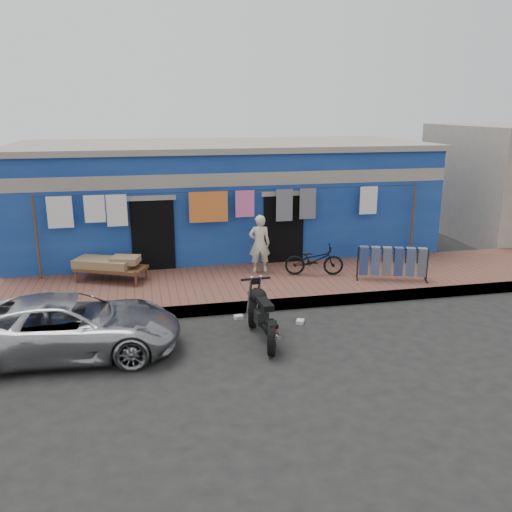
# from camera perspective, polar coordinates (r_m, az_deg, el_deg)

# --- Properties ---
(ground) EXTENTS (80.00, 80.00, 0.00)m
(ground) POSITION_cam_1_polar(r_m,az_deg,el_deg) (10.70, 2.28, -8.74)
(ground) COLOR black
(ground) RESTS_ON ground
(sidewalk) EXTENTS (28.00, 3.00, 0.25)m
(sidewalk) POSITION_cam_1_polar(r_m,az_deg,el_deg) (13.38, -0.90, -3.12)
(sidewalk) COLOR brown
(sidewalk) RESTS_ON ground
(curb) EXTENTS (28.00, 0.10, 0.25)m
(curb) POSITION_cam_1_polar(r_m,az_deg,el_deg) (12.05, 0.45, -5.26)
(curb) COLOR gray
(curb) RESTS_ON ground
(building) EXTENTS (12.20, 5.20, 3.36)m
(building) POSITION_cam_1_polar(r_m,az_deg,el_deg) (16.84, -3.60, 6.16)
(building) COLOR navy
(building) RESTS_ON ground
(clothesline) EXTENTS (10.06, 0.06, 2.10)m
(clothesline) POSITION_cam_1_polar(r_m,az_deg,el_deg) (14.07, -4.23, 4.84)
(clothesline) COLOR brown
(clothesline) RESTS_ON sidewalk
(car) EXTENTS (4.13, 2.05, 1.14)m
(car) POSITION_cam_1_polar(r_m,az_deg,el_deg) (10.41, -19.04, -6.93)
(car) COLOR #A7A7AB
(car) RESTS_ON ground
(seated_person) EXTENTS (0.58, 0.42, 1.51)m
(seated_person) POSITION_cam_1_polar(r_m,az_deg,el_deg) (13.85, 0.37, 1.30)
(seated_person) COLOR beige
(seated_person) RESTS_ON sidewalk
(bicycle) EXTENTS (1.54, 0.81, 0.95)m
(bicycle) POSITION_cam_1_polar(r_m,az_deg,el_deg) (13.77, 6.15, -0.07)
(bicycle) COLOR black
(bicycle) RESTS_ON sidewalk
(motorcycle) EXTENTS (0.77, 1.77, 1.11)m
(motorcycle) POSITION_cam_1_polar(r_m,az_deg,el_deg) (10.48, 0.64, -5.98)
(motorcycle) COLOR black
(motorcycle) RESTS_ON ground
(charpoy) EXTENTS (2.37, 2.13, 0.59)m
(charpoy) POSITION_cam_1_polar(r_m,az_deg,el_deg) (13.74, -14.99, -1.33)
(charpoy) COLOR brown
(charpoy) RESTS_ON sidewalk
(jeans_rack) EXTENTS (1.99, 1.44, 0.85)m
(jeans_rack) POSITION_cam_1_polar(r_m,az_deg,el_deg) (13.73, 14.15, -0.72)
(jeans_rack) COLOR black
(jeans_rack) RESTS_ON sidewalk
(litter_a) EXTENTS (0.19, 0.16, 0.08)m
(litter_a) POSITION_cam_1_polar(r_m,az_deg,el_deg) (11.66, -1.85, -6.45)
(litter_a) COLOR silver
(litter_a) RESTS_ON ground
(litter_b) EXTENTS (0.16, 0.18, 0.07)m
(litter_b) POSITION_cam_1_polar(r_m,az_deg,el_deg) (11.75, 0.58, -6.27)
(litter_b) COLOR silver
(litter_b) RESTS_ON ground
(litter_c) EXTENTS (0.22, 0.23, 0.07)m
(litter_c) POSITION_cam_1_polar(r_m,az_deg,el_deg) (11.46, 4.66, -6.90)
(litter_c) COLOR silver
(litter_c) RESTS_ON ground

